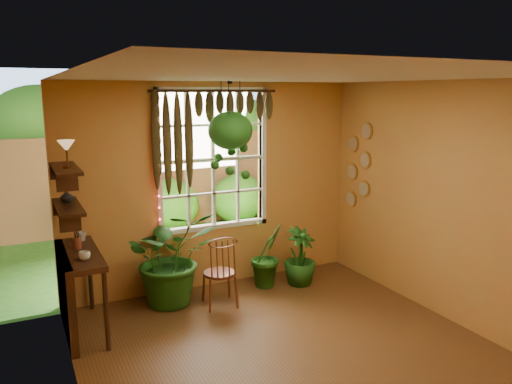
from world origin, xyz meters
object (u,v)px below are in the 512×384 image
at_px(counter_ledge, 71,285).
at_px(windsor_chair, 220,282).
at_px(potted_plant_left, 171,257).
at_px(hanging_basket, 230,137).
at_px(potted_plant_mid, 267,255).

relative_size(counter_ledge, windsor_chair, 1.15).
height_order(potted_plant_left, hanging_basket, hanging_basket).
height_order(counter_ledge, windsor_chair, windsor_chair).
height_order(counter_ledge, potted_plant_mid, counter_ledge).
xyz_separation_m(windsor_chair, potted_plant_left, (-0.50, 0.34, 0.30)).
bearing_deg(counter_ledge, potted_plant_left, 13.45).
bearing_deg(potted_plant_left, hanging_basket, 3.17).
xyz_separation_m(potted_plant_left, potted_plant_mid, (1.32, -0.01, -0.17)).
height_order(windsor_chair, hanging_basket, hanging_basket).
bearing_deg(potted_plant_left, windsor_chair, -34.22).
bearing_deg(windsor_chair, counter_ledge, -175.24).
relative_size(counter_ledge, hanging_basket, 0.98).
bearing_deg(potted_plant_left, potted_plant_mid, -0.35).
bearing_deg(counter_ledge, potted_plant_mid, 6.31).
distance_m(counter_ledge, hanging_basket, 2.51).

